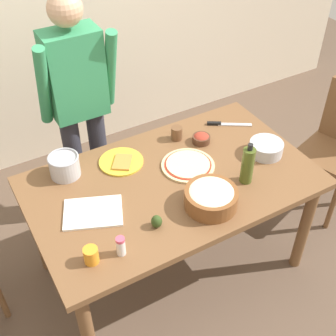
% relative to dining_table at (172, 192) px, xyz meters
% --- Properties ---
extents(ground, '(8.00, 8.00, 0.00)m').
position_rel_dining_table_xyz_m(ground, '(0.00, 0.00, -0.67)').
color(ground, brown).
extents(dining_table, '(1.60, 0.96, 0.76)m').
position_rel_dining_table_xyz_m(dining_table, '(0.00, 0.00, 0.00)').
color(dining_table, brown).
rests_on(dining_table, ground).
extents(person_cook, '(0.49, 0.25, 1.62)m').
position_rel_dining_table_xyz_m(person_cook, '(-0.24, 0.76, 0.27)').
color(person_cook, '#2D2D38').
rests_on(person_cook, ground).
extents(pizza_raw_on_board, '(0.31, 0.31, 0.02)m').
position_rel_dining_table_xyz_m(pizza_raw_on_board, '(0.14, 0.06, 0.10)').
color(pizza_raw_on_board, beige).
rests_on(pizza_raw_on_board, dining_table).
extents(plate_with_slice, '(0.26, 0.26, 0.02)m').
position_rel_dining_table_xyz_m(plate_with_slice, '(-0.18, 0.28, 0.10)').
color(plate_with_slice, gold).
rests_on(plate_with_slice, dining_table).
extents(popcorn_bowl, '(0.28, 0.28, 0.11)m').
position_rel_dining_table_xyz_m(popcorn_bowl, '(0.07, -0.27, 0.15)').
color(popcorn_bowl, brown).
rests_on(popcorn_bowl, dining_table).
extents(mixing_bowl_steel, '(0.20, 0.20, 0.08)m').
position_rel_dining_table_xyz_m(mixing_bowl_steel, '(0.60, -0.07, 0.13)').
color(mixing_bowl_steel, '#B7B7BC').
rests_on(mixing_bowl_steel, dining_table).
extents(small_sauce_bowl, '(0.11, 0.11, 0.06)m').
position_rel_dining_table_xyz_m(small_sauce_bowl, '(0.33, 0.21, 0.12)').
color(small_sauce_bowl, '#4C2D1E').
rests_on(small_sauce_bowl, dining_table).
extents(olive_oil_bottle, '(0.07, 0.07, 0.26)m').
position_rel_dining_table_xyz_m(olive_oil_bottle, '(0.35, -0.21, 0.20)').
color(olive_oil_bottle, '#47561E').
rests_on(olive_oil_bottle, dining_table).
extents(steel_pot, '(0.17, 0.17, 0.13)m').
position_rel_dining_table_xyz_m(steel_pot, '(-0.50, 0.34, 0.16)').
color(steel_pot, '#B7B7BC').
rests_on(steel_pot, dining_table).
extents(cup_orange, '(0.07, 0.07, 0.08)m').
position_rel_dining_table_xyz_m(cup_orange, '(-0.61, -0.30, 0.13)').
color(cup_orange, orange).
rests_on(cup_orange, dining_table).
extents(cup_small_brown, '(0.07, 0.07, 0.08)m').
position_rel_dining_table_xyz_m(cup_small_brown, '(0.22, 0.32, 0.13)').
color(cup_small_brown, brown).
rests_on(cup_small_brown, dining_table).
extents(salt_shaker, '(0.04, 0.04, 0.11)m').
position_rel_dining_table_xyz_m(salt_shaker, '(-0.47, -0.33, 0.14)').
color(salt_shaker, white).
rests_on(salt_shaker, dining_table).
extents(cutting_board_white, '(0.36, 0.32, 0.01)m').
position_rel_dining_table_xyz_m(cutting_board_white, '(-0.49, -0.02, 0.10)').
color(cutting_board_white, white).
rests_on(cutting_board_white, dining_table).
extents(chef_knife, '(0.26, 0.17, 0.02)m').
position_rel_dining_table_xyz_m(chef_knife, '(0.56, 0.30, 0.10)').
color(chef_knife, silver).
rests_on(chef_knife, dining_table).
extents(avocado, '(0.06, 0.06, 0.07)m').
position_rel_dining_table_xyz_m(avocado, '(-0.24, -0.26, 0.13)').
color(avocado, '#2D4219').
rests_on(avocado, dining_table).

